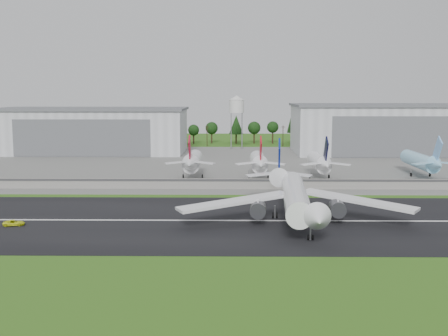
{
  "coord_description": "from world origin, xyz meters",
  "views": [
    {
      "loc": [
        -7.46,
        -124.33,
        31.37
      ],
      "look_at": [
        -9.84,
        40.0,
        9.0
      ],
      "focal_mm": 45.0,
      "sensor_mm": 36.0,
      "label": 1
    }
  ],
  "objects_px": {
    "parked_jet_navy": "(320,163)",
    "parked_jet_skyblue": "(422,161)",
    "ground_vehicle": "(14,223)",
    "parked_jet_red_a": "(192,162)",
    "parked_jet_red_b": "(259,162)",
    "main_airliner": "(296,202)"
  },
  "relations": [
    {
      "from": "main_airliner",
      "to": "parked_jet_skyblue",
      "type": "relative_size",
      "value": 1.59
    },
    {
      "from": "main_airliner",
      "to": "parked_jet_red_b",
      "type": "distance_m",
      "value": 67.26
    },
    {
      "from": "parked_jet_red_a",
      "to": "parked_jet_skyblue",
      "type": "distance_m",
      "value": 84.66
    },
    {
      "from": "parked_jet_red_b",
      "to": "parked_jet_navy",
      "type": "relative_size",
      "value": 1.0
    },
    {
      "from": "main_airliner",
      "to": "parked_jet_navy",
      "type": "bearing_deg",
      "value": -99.66
    },
    {
      "from": "parked_jet_red_a",
      "to": "parked_jet_navy",
      "type": "distance_m",
      "value": 46.16
    },
    {
      "from": "ground_vehicle",
      "to": "parked_jet_navy",
      "type": "relative_size",
      "value": 0.16
    },
    {
      "from": "parked_jet_red_b",
      "to": "parked_jet_navy",
      "type": "height_order",
      "value": "parked_jet_red_b"
    },
    {
      "from": "ground_vehicle",
      "to": "parked_jet_navy",
      "type": "distance_m",
      "value": 110.53
    },
    {
      "from": "parked_jet_navy",
      "to": "parked_jet_skyblue",
      "type": "bearing_deg",
      "value": 7.43
    },
    {
      "from": "main_airliner",
      "to": "parked_jet_skyblue",
      "type": "xyz_separation_m",
      "value": [
        54.71,
        71.98,
        1.12
      ]
    },
    {
      "from": "parked_jet_red_b",
      "to": "parked_jet_skyblue",
      "type": "height_order",
      "value": "parked_jet_red_b"
    },
    {
      "from": "ground_vehicle",
      "to": "parked_jet_red_a",
      "type": "relative_size",
      "value": 0.16
    },
    {
      "from": "parked_jet_navy",
      "to": "parked_jet_skyblue",
      "type": "xyz_separation_m",
      "value": [
        38.36,
        5.0,
        -0.05
      ]
    },
    {
      "from": "parked_jet_navy",
      "to": "parked_jet_skyblue",
      "type": "relative_size",
      "value": 0.84
    },
    {
      "from": "parked_jet_red_a",
      "to": "ground_vehicle",
      "type": "bearing_deg",
      "value": -116.96
    },
    {
      "from": "main_airliner",
      "to": "parked_jet_red_a",
      "type": "bearing_deg",
      "value": -61.96
    },
    {
      "from": "ground_vehicle",
      "to": "parked_jet_red_b",
      "type": "height_order",
      "value": "parked_jet_red_b"
    },
    {
      "from": "parked_jet_navy",
      "to": "ground_vehicle",
      "type": "bearing_deg",
      "value": -138.85
    },
    {
      "from": "ground_vehicle",
      "to": "parked_jet_red_b",
      "type": "xyz_separation_m",
      "value": [
        61.02,
        72.67,
        5.42
      ]
    },
    {
      "from": "parked_jet_skyblue",
      "to": "main_airliner",
      "type": "bearing_deg",
      "value": -127.24
    },
    {
      "from": "ground_vehicle",
      "to": "parked_jet_red_a",
      "type": "xyz_separation_m",
      "value": [
        36.98,
        72.69,
        5.58
      ]
    }
  ]
}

